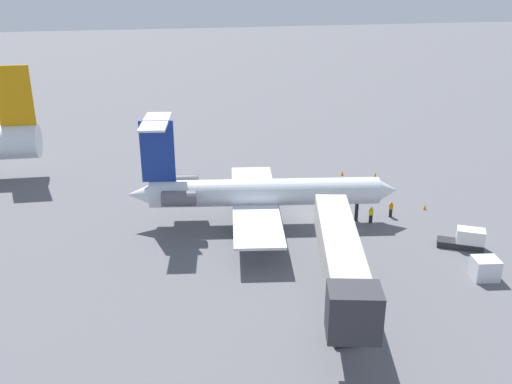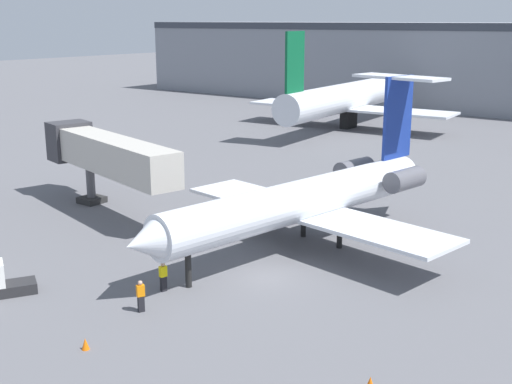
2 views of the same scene
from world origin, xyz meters
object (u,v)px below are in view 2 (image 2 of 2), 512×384
ground_crew_marshaller (141,296)px  traffic_cone_mid (370,383)px  parked_airliner_west_end (349,98)px  ground_crew_loader (163,276)px  regional_jet (311,196)px  jet_bridge (103,153)px  traffic_cone_near (85,344)px

ground_crew_marshaller → traffic_cone_mid: (12.80, 0.45, -0.58)m
parked_airliner_west_end → ground_crew_loader: bearing=-70.5°
regional_jet → ground_crew_loader: 11.77m
jet_bridge → traffic_cone_mid: (28.84, -11.00, -4.25)m
ground_crew_marshaller → ground_crew_loader: size_ratio=1.00×
traffic_cone_near → parked_airliner_west_end: size_ratio=0.02×
jet_bridge → traffic_cone_mid: bearing=-20.9°
ground_crew_marshaller → parked_airliner_west_end: 61.93m
traffic_cone_near → traffic_cone_mid: same height
traffic_cone_near → jet_bridge: bearing=137.1°
regional_jet → traffic_cone_near: bearing=-91.6°
ground_crew_marshaller → traffic_cone_mid: bearing=2.0°
ground_crew_loader → traffic_cone_mid: (13.76, -2.14, -0.58)m
jet_bridge → ground_crew_loader: 17.87m
ground_crew_loader → traffic_cone_mid: bearing=-8.8°
jet_bridge → ground_crew_loader: (15.08, -8.86, -3.67)m
ground_crew_loader → traffic_cone_near: 7.20m
jet_bridge → ground_crew_marshaller: bearing=-35.5°
regional_jet → jet_bridge: size_ratio=1.56×
traffic_cone_mid → parked_airliner_west_end: bearing=120.1°
regional_jet → jet_bridge: bearing=-172.2°
jet_bridge → regional_jet: bearing=7.8°
regional_jet → traffic_cone_near: regional_jet is taller
jet_bridge → ground_crew_marshaller: 20.04m
ground_crew_loader → parked_airliner_west_end: parked_airliner_west_end is taller
ground_crew_marshaller → traffic_cone_near: (0.94, -4.33, -0.58)m
ground_crew_loader → traffic_cone_near: bearing=-74.7°
ground_crew_marshaller → traffic_cone_near: size_ratio=3.07×
regional_jet → jet_bridge: 17.67m
ground_crew_marshaller → ground_crew_loader: (-0.96, 2.59, 0.00)m
ground_crew_loader → traffic_cone_near: (1.90, -6.92, -0.58)m
traffic_cone_near → parked_airliner_west_end: parked_airliner_west_end is taller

